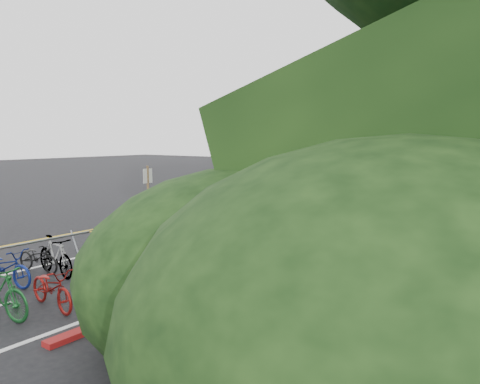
{
  "coord_description": "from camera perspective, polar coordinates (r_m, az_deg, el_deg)",
  "views": [
    {
      "loc": [
        12.63,
        -6.02,
        3.46
      ],
      "look_at": [
        1.68,
        8.89,
        1.3
      ],
      "focal_mm": 35.0,
      "sensor_mm": 36.0,
      "label": 1
    }
  ],
  "objects": [
    {
      "name": "red_curb",
      "position": [
        19.61,
        15.05,
        -3.59
      ],
      "size": [
        0.25,
        28.0,
        0.1
      ],
      "primitive_type": "cube",
      "color": "maroon",
      "rests_on": "ground"
    },
    {
      "name": "bike_rack_front",
      "position": [
        10.97,
        -23.8,
        -7.39
      ],
      "size": [
        1.19,
        2.78,
        1.27
      ],
      "color": "gray",
      "rests_on": "ground"
    },
    {
      "name": "bike_racks_rest",
      "position": [
        21.48,
        9.37,
        -0.4
      ],
      "size": [
        1.14,
        23.0,
        1.17
      ],
      "color": "gray",
      "rests_on": "ground"
    },
    {
      "name": "signposts_rest",
      "position": [
        23.45,
        5.27,
        1.66
      ],
      "size": [
        0.08,
        18.4,
        2.5
      ],
      "color": "brown",
      "rests_on": "ground"
    },
    {
      "name": "bike_valet",
      "position": [
        13.36,
        -11.12,
        -6.37
      ],
      "size": [
        3.32,
        13.58,
        1.1
      ],
      "color": "slate",
      "rests_on": "ground"
    },
    {
      "name": "road_markings",
      "position": [
        20.39,
        -0.37,
        -3.1
      ],
      "size": [
        7.47,
        80.0,
        0.01
      ],
      "color": "gold",
      "rests_on": "ground"
    },
    {
      "name": "bike_front",
      "position": [
        13.24,
        -23.37,
        -7.32
      ],
      "size": [
        0.68,
        1.52,
        0.77
      ],
      "primitive_type": "imported",
      "rotation": [
        0.0,
        0.0,
        1.68
      ],
      "color": "black",
      "rests_on": "ground"
    }
  ]
}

